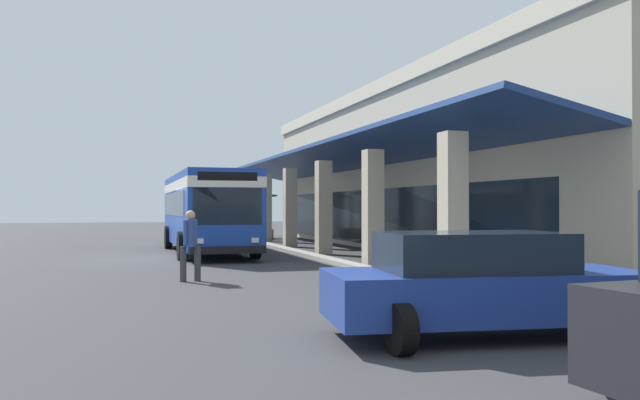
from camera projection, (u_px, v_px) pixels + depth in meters
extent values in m
plane|color=#38383A|center=(371.00, 254.00, 26.11)|extent=(120.00, 120.00, 0.00)
cube|color=#9E998E|center=(286.00, 249.00, 27.89)|extent=(37.05, 0.50, 0.12)
cube|color=#B2A88E|center=(489.00, 176.00, 30.79)|extent=(30.87, 11.89, 6.59)
cube|color=#C0B59A|center=(489.00, 98.00, 30.84)|extent=(31.17, 12.19, 0.60)
cube|color=#B2A88E|center=(247.00, 208.00, 40.44)|extent=(0.55, 0.55, 3.62)
cube|color=#B2A88E|center=(266.00, 208.00, 35.53)|extent=(0.55, 0.55, 3.62)
cube|color=#B2A88E|center=(290.00, 208.00, 30.61)|extent=(0.55, 0.55, 3.62)
cube|color=#B2A88E|center=(324.00, 208.00, 25.70)|extent=(0.55, 0.55, 3.62)
cube|color=#B2A88E|center=(373.00, 208.00, 20.78)|extent=(0.55, 0.55, 3.62)
cube|color=#B2A88E|center=(453.00, 208.00, 15.87)|extent=(0.55, 0.55, 3.62)
cube|color=navy|center=(335.00, 157.00, 28.57)|extent=(30.87, 3.16, 0.82)
cube|color=#19232D|center=(370.00, 217.00, 29.03)|extent=(25.93, 0.08, 2.40)
cube|color=#193D9E|center=(206.00, 210.00, 26.62)|extent=(11.02, 2.62, 2.75)
cube|color=silver|center=(206.00, 187.00, 26.63)|extent=(11.04, 2.64, 0.36)
cube|color=#19232D|center=(205.00, 204.00, 26.91)|extent=(9.26, 2.64, 0.90)
cube|color=#19232D|center=(228.00, 206.00, 21.39)|extent=(0.07, 2.24, 1.20)
cube|color=black|center=(228.00, 176.00, 21.39)|extent=(0.07, 1.94, 0.28)
cube|color=black|center=(228.00, 250.00, 21.25)|extent=(0.22, 2.45, 0.24)
cube|color=silver|center=(255.00, 240.00, 21.59)|extent=(0.06, 0.24, 0.16)
cube|color=silver|center=(200.00, 241.00, 21.07)|extent=(0.06, 0.24, 0.16)
cube|color=silver|center=(202.00, 174.00, 28.08)|extent=(2.41, 1.80, 0.24)
cylinder|color=black|center=(255.00, 245.00, 23.51)|extent=(1.00, 0.30, 1.00)
cylinder|color=black|center=(182.00, 246.00, 22.77)|extent=(1.00, 0.30, 1.00)
cylinder|color=black|center=(226.00, 237.00, 29.93)|extent=(1.00, 0.30, 1.00)
cylinder|color=black|center=(168.00, 237.00, 29.19)|extent=(1.00, 0.30, 1.00)
cube|color=navy|center=(485.00, 294.00, 9.28)|extent=(2.34, 4.59, 0.66)
cube|color=#19232D|center=(471.00, 252.00, 9.25)|extent=(1.88, 2.64, 0.54)
cylinder|color=black|center=(551.00, 303.00, 10.42)|extent=(0.64, 0.22, 0.64)
cylinder|color=black|center=(622.00, 322.00, 8.64)|extent=(0.64, 0.22, 0.64)
cylinder|color=black|center=(366.00, 308.00, 9.90)|extent=(0.64, 0.22, 0.64)
cylinder|color=black|center=(401.00, 329.00, 8.13)|extent=(0.64, 0.22, 0.64)
cylinder|color=black|center=(636.00, 369.00, 5.89)|extent=(0.76, 0.26, 0.76)
cylinder|color=#38383D|center=(198.00, 264.00, 16.34)|extent=(0.16, 0.16, 0.86)
cylinder|color=#38383D|center=(183.00, 264.00, 16.19)|extent=(0.16, 0.16, 0.86)
cube|color=#334C8C|center=(190.00, 233.00, 16.27)|extent=(0.55, 0.39, 0.65)
sphere|color=tan|center=(190.00, 215.00, 16.28)|extent=(0.23, 0.23, 0.23)
cylinder|color=#334C8C|center=(196.00, 231.00, 16.57)|extent=(0.09, 0.09, 0.58)
cylinder|color=#334C8C|center=(185.00, 232.00, 15.97)|extent=(0.09, 0.09, 0.58)
cube|color=brown|center=(264.00, 234.00, 37.37)|extent=(0.91, 0.91, 0.60)
cylinder|color=#332319|center=(264.00, 229.00, 37.38)|extent=(0.78, 0.78, 0.02)
cylinder|color=brown|center=(264.00, 213.00, 37.39)|extent=(0.16, 0.16, 1.83)
ellipsoid|color=#286B33|center=(267.00, 193.00, 36.94)|extent=(1.03, 0.33, 0.16)
ellipsoid|color=#286B33|center=(271.00, 196.00, 37.46)|extent=(0.32, 0.81, 0.19)
ellipsoid|color=#286B33|center=(261.00, 194.00, 37.72)|extent=(0.78, 0.38, 0.17)
ellipsoid|color=#286B33|center=(256.00, 193.00, 37.15)|extent=(0.46, 0.95, 0.17)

